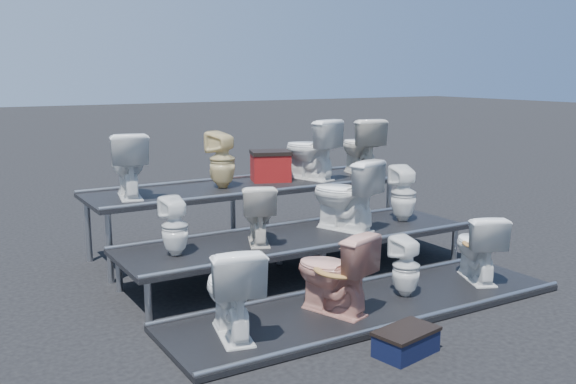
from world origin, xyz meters
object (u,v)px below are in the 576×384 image
toilet_1 (333,272)px  toilet_2 (406,266)px  toilet_9 (222,160)px  toilet_10 (310,149)px  toilet_0 (231,290)px  step_stool (406,343)px  toilet_3 (477,246)px  toilet_7 (403,193)px  toilet_6 (345,194)px  red_crate (271,168)px  toilet_11 (360,146)px  toilet_5 (258,213)px  toilet_8 (128,165)px  toilet_4 (175,226)px

toilet_1 → toilet_2: 0.91m
toilet_9 → toilet_10: size_ratio=0.87×
toilet_0 → toilet_10: (2.46, 2.60, 0.81)m
toilet_9 → step_stool: (0.01, -3.57, -1.13)m
toilet_3 → toilet_7: 1.35m
toilet_6 → red_crate: toilet_6 is taller
toilet_11 → step_stool: size_ratio=1.55×
toilet_5 → toilet_10: (1.51, 1.30, 0.48)m
toilet_5 → toilet_11: (2.37, 1.30, 0.47)m
toilet_9 → toilet_11: (2.19, 0.00, 0.04)m
toilet_0 → toilet_6: size_ratio=0.96×
toilet_3 → toilet_6: bearing=-32.1°
toilet_1 → toilet_5: toilet_5 is taller
toilet_1 → toilet_8: (-1.16, 2.60, 0.79)m
toilet_0 → toilet_10: toilet_10 is taller
toilet_7 → toilet_8: (-3.12, 1.30, 0.43)m
toilet_9 → toilet_11: size_ratio=0.89×
toilet_4 → toilet_9: bearing=-133.7°
toilet_3 → toilet_5: 2.45m
toilet_6 → red_crate: (-0.20, 1.45, 0.15)m
toilet_0 → toilet_4: size_ratio=1.35×
toilet_4 → toilet_0: bearing=88.2°
toilet_5 → red_crate: (0.97, 1.45, 0.25)m
toilet_0 → toilet_11: 4.29m
toilet_0 → toilet_2: (1.97, 0.00, -0.10)m
toilet_3 → step_stool: size_ratio=1.44×
red_crate → step_stool: (-0.78, -3.73, -0.95)m
toilet_8 → toilet_9: bearing=-169.2°
toilet_1 → step_stool: (0.07, -0.97, -0.37)m
toilet_4 → toilet_5: (0.97, 0.00, 0.03)m
toilet_8 → toilet_11: toilet_11 is taller
toilet_10 → step_stool: bearing=54.3°
toilet_6 → toilet_3: bearing=104.2°
toilet_11 → toilet_2: bearing=72.5°
toilet_3 → toilet_11: toilet_11 is taller
step_stool → toilet_11: bearing=47.5°
toilet_7 → toilet_9: (-1.90, 1.30, 0.41)m
toilet_4 → toilet_5: 0.97m
step_stool → toilet_4: bearing=105.8°
toilet_4 → toilet_11: bearing=-161.1°
toilet_3 → toilet_0: bearing=24.1°
toilet_5 → toilet_7: size_ratio=0.94×
toilet_11 → toilet_4: bearing=31.2°
red_crate → toilet_10: bearing=3.8°
toilet_0 → toilet_11: (3.32, 2.60, 0.79)m
toilet_9 → toilet_0: bearing=43.4°
toilet_4 → toilet_10: (2.48, 1.30, 0.51)m
toilet_8 → toilet_11: 3.41m
toilet_4 → toilet_8: size_ratio=0.79×
toilet_0 → toilet_1: toilet_0 is taller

